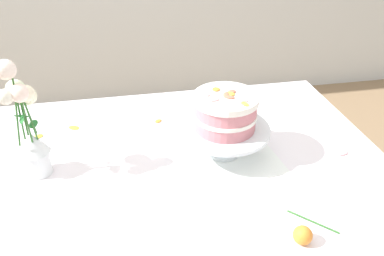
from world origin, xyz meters
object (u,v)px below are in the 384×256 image
(layer_cake, at_px, (225,111))
(fallen_rose, at_px, (303,235))
(flower_vase, at_px, (27,125))
(cake_stand, at_px, (224,132))
(dining_table, at_px, (172,190))

(layer_cake, height_order, fallen_rose, layer_cake)
(layer_cake, xyz_separation_m, fallen_rose, (0.09, -0.40, -0.13))
(flower_vase, bearing_deg, layer_cake, -0.92)
(layer_cake, relative_size, flower_vase, 0.55)
(cake_stand, distance_m, layer_cake, 0.07)
(layer_cake, distance_m, flower_vase, 0.58)
(layer_cake, bearing_deg, dining_table, -165.66)
(dining_table, bearing_deg, flower_vase, 172.13)
(cake_stand, xyz_separation_m, layer_cake, (0.00, -0.00, 0.07))
(layer_cake, bearing_deg, fallen_rose, -76.60)
(layer_cake, bearing_deg, flower_vase, 179.08)
(fallen_rose, bearing_deg, layer_cake, 103.40)
(cake_stand, bearing_deg, fallen_rose, -76.60)
(dining_table, xyz_separation_m, flower_vase, (-0.40, 0.06, 0.26))
(layer_cake, height_order, flower_vase, flower_vase)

